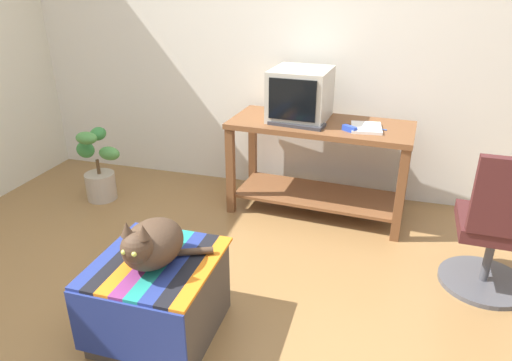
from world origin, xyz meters
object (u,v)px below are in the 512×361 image
Objects in this scene: keyboard at (297,124)px; ottoman_with_blanket at (159,297)px; tv_monitor at (300,95)px; book at (366,128)px; cat at (151,244)px; potted_plant at (99,170)px; stapler at (350,129)px; office_chair at (497,233)px; desk at (319,153)px.

ottoman_with_blanket is (-0.39, -1.47, -0.52)m from keyboard.
book is at bearing -9.77° from tv_monitor.
keyboard is at bearing 179.88° from book.
potted_plant is (-1.22, 1.33, -0.30)m from cat.
tv_monitor is at bearing 97.50° from stapler.
office_chair reaches higher than book.
keyboard is (-0.16, -0.12, 0.25)m from desk.
book is (0.50, -0.12, -0.17)m from tv_monitor.
book is at bearing 61.67° from cat.
tv_monitor is 0.55m from book.
cat is at bearing -80.24° from ottoman_with_blanket.
desk is at bearing 45.11° from keyboard.
desk is 3.43× the size of keyboard.
cat is at bearing -125.71° from book.
keyboard is 1.61m from ottoman_with_blanket.
book is 2.29× the size of stapler.
tv_monitor is 1.20× the size of keyboard.
cat is at bearing 29.88° from office_chair.
tv_monitor is at bearing 165.45° from desk.
ottoman_with_blanket is 1.91m from office_chair.
ottoman_with_blanket is 5.80× the size of stapler.
keyboard is 0.63× the size of ottoman_with_blanket.
ottoman_with_blanket is at bearing -105.35° from desk.
office_chair reaches higher than keyboard.
potted_plant is at bearing -165.58° from keyboard.
cat reaches higher than desk.
stapler reaches higher than keyboard.
office_chair is (1.69, 0.87, 0.16)m from ottoman_with_blanket.
desk is 0.32m from keyboard.
book is 0.14m from stapler.
stapler is at bearing 63.43° from cat.
desk is at bearing -30.51° from office_chair.
keyboard is (0.02, -0.17, -0.17)m from tv_monitor.
ottoman_with_blanket is 0.34m from cat.
book is at bearing 14.42° from keyboard.
potted_plant is 2.94m from office_chair.
office_chair is (0.81, -0.66, -0.35)m from book.
tv_monitor is at bearing 160.15° from book.
desk reaches higher than ottoman_with_blanket.
book is at bearing 59.98° from ottoman_with_blanket.
desk is at bearing 70.94° from ottoman_with_blanket.
ottoman_with_blanket is (-0.38, -1.65, -0.69)m from tv_monitor.
keyboard is 1.69m from potted_plant.
stapler is (0.40, -0.21, -0.16)m from tv_monitor.
potted_plant reaches higher than ottoman_with_blanket.
office_chair is (1.14, -0.72, -0.11)m from desk.
stapler is (-0.92, 0.57, 0.36)m from office_chair.
tv_monitor is 0.54× the size of office_chair.
keyboard is at bearing 120.12° from stapler.
desk is at bearing -14.55° from tv_monitor.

